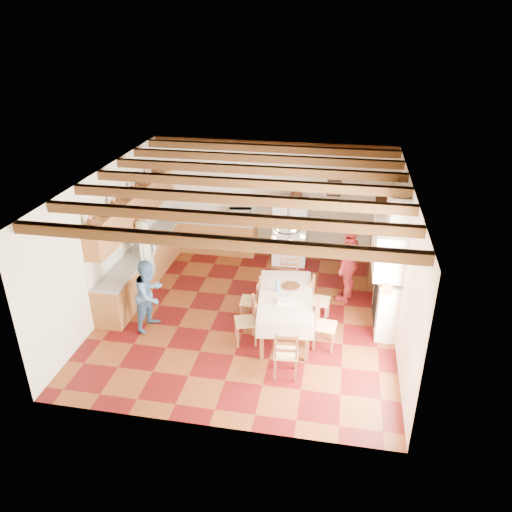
{
  "coord_description": "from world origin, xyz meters",
  "views": [
    {
      "loc": [
        1.77,
        -8.84,
        5.8
      ],
      "look_at": [
        0.1,
        0.3,
        1.25
      ],
      "focal_mm": 35.0,
      "sensor_mm": 36.0,
      "label": 1
    }
  ],
  "objects": [
    {
      "name": "person_woman_blue",
      "position": [
        -1.85,
        -0.79,
        0.75
      ],
      "size": [
        0.74,
        0.85,
        1.49
      ],
      "primitive_type": "imported",
      "rotation": [
        0.0,
        0.0,
        1.3
      ],
      "color": "#406898",
      "rests_on": "floor"
    },
    {
      "name": "person_man",
      "position": [
        -2.45,
        0.61,
        0.87
      ],
      "size": [
        0.53,
        0.7,
        1.74
      ],
      "primitive_type": "imported",
      "rotation": [
        0.0,
        0.0,
        1.38
      ],
      "color": "beige",
      "rests_on": "floor"
    },
    {
      "name": "countertop_back",
      "position": [
        -1.55,
        2.95,
        0.88
      ],
      "size": [
        2.34,
        0.62,
        0.04
      ],
      "primitive_type": "cube",
      "color": "slate",
      "rests_on": "lower_cabinets_back"
    },
    {
      "name": "wall_front",
      "position": [
        0.0,
        -3.26,
        1.5
      ],
      "size": [
        6.0,
        0.02,
        3.0
      ],
      "primitive_type": "cube",
      "color": "beige",
      "rests_on": "ground"
    },
    {
      "name": "wall_right",
      "position": [
        3.01,
        0.0,
        1.5
      ],
      "size": [
        0.02,
        6.5,
        3.0
      ],
      "primitive_type": "cube",
      "color": "beige",
      "rests_on": "ground"
    },
    {
      "name": "wall_left",
      "position": [
        -3.01,
        0.0,
        1.5
      ],
      "size": [
        0.02,
        6.5,
        3.0
      ],
      "primitive_type": "cube",
      "color": "beige",
      "rests_on": "ground"
    },
    {
      "name": "upper_cabinets",
      "position": [
        -2.83,
        1.05,
        1.85
      ],
      "size": [
        0.35,
        4.2,
        0.7
      ],
      "primitive_type": "cube",
      "color": "brown",
      "rests_on": "ground"
    },
    {
      "name": "lower_cabinets_left",
      "position": [
        -2.7,
        1.05,
        0.43
      ],
      "size": [
        0.6,
        4.3,
        0.86
      ],
      "primitive_type": "cube",
      "color": "brown",
      "rests_on": "ground"
    },
    {
      "name": "floor",
      "position": [
        0.0,
        0.0,
        -0.01
      ],
      "size": [
        6.0,
        6.5,
        0.02
      ],
      "primitive_type": "cube",
      "color": "#4D0B0B",
      "rests_on": "ground"
    },
    {
      "name": "chair_left_near",
      "position": [
        0.12,
        -0.96,
        0.48
      ],
      "size": [
        0.51,
        0.52,
        0.96
      ],
      "primitive_type": null,
      "rotation": [
        0.0,
        0.0,
        -1.25
      ],
      "color": "brown",
      "rests_on": "floor"
    },
    {
      "name": "refrigerator",
      "position": [
        0.55,
        2.67,
        0.83
      ],
      "size": [
        0.84,
        0.69,
        1.67
      ],
      "primitive_type": "cube",
      "rotation": [
        0.0,
        0.0,
        0.01
      ],
      "color": "silver",
      "rests_on": "floor"
    },
    {
      "name": "chair_end_far",
      "position": [
        0.74,
        0.78,
        0.48
      ],
      "size": [
        0.45,
        0.43,
        0.96
      ],
      "primitive_type": null,
      "rotation": [
        0.0,
        0.0,
        0.09
      ],
      "color": "brown",
      "rests_on": "floor"
    },
    {
      "name": "lower_cabinets_back",
      "position": [
        -1.55,
        2.95,
        0.43
      ],
      "size": [
        2.3,
        0.6,
        0.86
      ],
      "primitive_type": "cube",
      "color": "brown",
      "rests_on": "ground"
    },
    {
      "name": "wall_picture",
      "position": [
        1.55,
        3.23,
        1.85
      ],
      "size": [
        0.34,
        0.03,
        0.42
      ],
      "primitive_type": "cube",
      "color": "black",
      "rests_on": "ground"
    },
    {
      "name": "chair_right_far",
      "position": [
        1.47,
        0.06,
        0.48
      ],
      "size": [
        0.44,
        0.46,
        0.96
      ],
      "primitive_type": null,
      "rotation": [
        0.0,
        0.0,
        1.46
      ],
      "color": "brown",
      "rests_on": "floor"
    },
    {
      "name": "hutch",
      "position": [
        2.75,
        2.05,
        1.06
      ],
      "size": [
        0.52,
        1.18,
        2.12
      ],
      "primitive_type": null,
      "rotation": [
        0.0,
        0.0,
        -0.02
      ],
      "color": "#3C2413",
      "rests_on": "floor"
    },
    {
      "name": "person_woman_red",
      "position": [
        2.02,
        1.02,
        0.9
      ],
      "size": [
        0.76,
        1.14,
        1.8
      ],
      "primitive_type": "imported",
      "rotation": [
        0.0,
        0.0,
        -1.91
      ],
      "color": "#BA2D2F",
      "rests_on": "floor"
    },
    {
      "name": "microwave",
      "position": [
        -0.79,
        2.95,
        1.06
      ],
      "size": [
        0.64,
        0.49,
        0.32
      ],
      "primitive_type": "imported",
      "rotation": [
        0.0,
        0.0,
        0.18
      ],
      "color": "silver",
      "rests_on": "countertop_back"
    },
    {
      "name": "fireplace",
      "position": [
        2.72,
        0.2,
        1.4
      ],
      "size": [
        0.56,
        1.6,
        2.8
      ],
      "primitive_type": null,
      "color": "beige",
      "rests_on": "ground"
    },
    {
      "name": "chair_left_far",
      "position": [
        0.08,
        -0.19,
        0.48
      ],
      "size": [
        0.42,
        0.44,
        0.96
      ],
      "primitive_type": null,
      "rotation": [
        0.0,
        0.0,
        -1.53
      ],
      "color": "brown",
      "rests_on": "floor"
    },
    {
      "name": "chair_end_near",
      "position": [
        1.02,
        -1.81,
        0.48
      ],
      "size": [
        0.45,
        0.44,
        0.96
      ],
      "primitive_type": null,
      "rotation": [
        0.0,
        0.0,
        3.23
      ],
      "color": "brown",
      "rests_on": "floor"
    },
    {
      "name": "ceiling_beams",
      "position": [
        0.0,
        0.0,
        2.91
      ],
      "size": [
        6.0,
        6.3,
        0.16
      ],
      "primitive_type": null,
      "color": "#3A250C",
      "rests_on": "ground"
    },
    {
      "name": "countertop_left",
      "position": [
        -2.7,
        1.05,
        0.88
      ],
      "size": [
        0.62,
        4.3,
        0.04
      ],
      "primitive_type": "cube",
      "color": "slate",
      "rests_on": "lower_cabinets_left"
    },
    {
      "name": "backsplash_left",
      "position": [
        -2.98,
        1.05,
        1.2
      ],
      "size": [
        0.03,
        4.3,
        0.6
      ],
      "primitive_type": "cube",
      "color": "silver",
      "rests_on": "ground"
    },
    {
      "name": "chair_right_near",
      "position": [
        1.64,
        -0.84,
        0.48
      ],
      "size": [
        0.45,
        0.46,
        0.96
      ],
      "primitive_type": null,
      "rotation": [
        0.0,
        0.0,
        1.46
      ],
      "color": "brown",
      "rests_on": "floor"
    },
    {
      "name": "wall_back",
      "position": [
        0.0,
        3.26,
        1.5
      ],
      "size": [
        6.0,
        0.02,
        3.0
      ],
      "primitive_type": "cube",
      "color": "beige",
      "rests_on": "ground"
    },
    {
      "name": "dining_table",
      "position": [
        0.83,
        -0.52,
        0.79
      ],
      "size": [
        1.25,
        2.1,
        0.87
      ],
      "rotation": [
        0.0,
        0.0,
        0.12
      ],
      "color": "silver",
      "rests_on": "floor"
    },
    {
      "name": "ceiling",
      "position": [
        0.0,
        0.0,
        3.01
      ],
      "size": [
        6.0,
        6.5,
        0.02
      ],
      "primitive_type": "cube",
      "color": "silver",
      "rests_on": "ground"
    },
    {
      "name": "fridge_vase",
      "position": [
        0.66,
        2.67,
        1.83
      ],
      "size": [
        0.36,
        0.36,
        0.33
      ],
      "primitive_type": "imported",
      "rotation": [
        0.0,
        0.0,
        -0.14
      ],
      "color": "#3C2413",
      "rests_on": "refrigerator"
    },
    {
      "name": "chandelier",
      "position": [
        0.83,
        -0.52,
        2.25
      ],
      "size": [
        0.47,
        0.47,
        0.03
      ],
      "primitive_type": "torus",
      "color": "black",
      "rests_on": "ground"
    },
    {
      "name": "backsplash_back",
      "position": [
        -1.55,
        3.23,
        1.2
      ],
      "size": [
        2.3,
        0.03,
        0.6
      ],
      "primitive_type": "cube",
      "color": "silver",
      "rests_on": "ground"
    }
  ]
}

